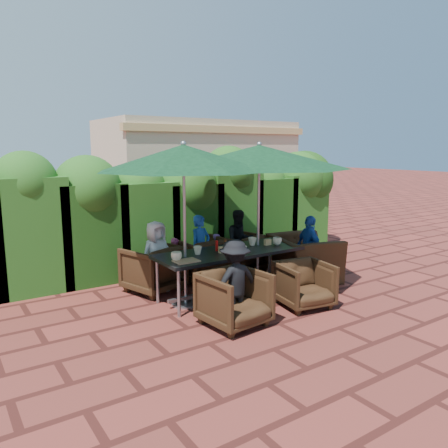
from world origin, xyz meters
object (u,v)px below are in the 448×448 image
chair_near_left (234,296)px  chair_end_right (304,251)px  umbrella_right (259,157)px  umbrella_left (184,158)px  chair_far_right (241,251)px  chair_far_left (153,266)px  dining_table (230,255)px  chair_near_right (304,282)px  chair_far_mid (203,257)px

chair_near_left → chair_end_right: bearing=18.9°
umbrella_right → chair_near_left: (-1.25, -1.08, -1.81)m
umbrella_left → chair_far_right: bearing=29.0°
chair_far_right → chair_end_right: 1.20m
umbrella_left → chair_far_left: bearing=98.6°
chair_near_left → chair_end_right: 2.51m
dining_table → umbrella_left: umbrella_left is taller
dining_table → umbrella_left: 1.73m
umbrella_left → chair_near_left: 2.10m
chair_near_left → umbrella_left: bearing=93.3°
dining_table → chair_far_right: (0.96, 1.01, -0.27)m
chair_far_right → umbrella_left: bearing=17.7°
chair_end_right → umbrella_right: bearing=104.4°
dining_table → umbrella_left: (-0.79, 0.04, 1.54)m
dining_table → chair_far_right: 1.42m
umbrella_right → chair_near_right: size_ratio=3.94×
chair_near_left → umbrella_right: bearing=35.2°
chair_far_mid → chair_near_right: chair_far_mid is taller
dining_table → chair_near_left: bearing=-121.7°
umbrella_left → chair_far_right: 2.70m
chair_near_right → chair_end_right: 1.46m
umbrella_right → chair_far_left: size_ratio=3.48×
chair_far_left → chair_far_mid: chair_far_mid is taller
chair_far_right → chair_near_right: bearing=70.2°
chair_far_left → chair_far_right: size_ratio=1.04×
chair_near_right → chair_near_left: bearing=-170.3°
chair_far_mid → umbrella_left: bearing=47.7°
umbrella_left → chair_end_right: umbrella_left is taller
chair_far_right → chair_far_left: bearing=-8.2°
chair_far_right → umbrella_right: bearing=58.9°
chair_end_right → chair_far_left: bearing=87.8°
umbrella_left → umbrella_right: (1.41, 0.03, 0.00)m
chair_far_mid → chair_near_left: bearing=71.0°
chair_far_left → chair_far_right: chair_far_left is taller
umbrella_right → chair_far_mid: umbrella_right is taller
chair_far_mid → chair_end_right: 1.84m
chair_end_right → chair_far_mid: bearing=75.5°
chair_far_mid → chair_near_left: size_ratio=1.05×
chair_far_left → umbrella_right: bearing=134.8°
umbrella_left → chair_far_left: (-0.13, 0.87, -1.79)m
dining_table → chair_far_mid: (0.08, 0.98, -0.25)m
dining_table → chair_near_right: bearing=-57.0°
umbrella_left → chair_far_mid: (0.87, 0.94, -1.79)m
chair_far_left → dining_table: bearing=118.7°
chair_far_left → chair_end_right: size_ratio=0.71×
chair_near_left → chair_end_right: chair_end_right is taller
dining_table → chair_near_right: dining_table is taller
chair_far_right → chair_near_right: chair_far_right is taller
chair_far_left → chair_near_right: chair_far_left is taller
umbrella_right → chair_near_right: bearing=-88.1°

